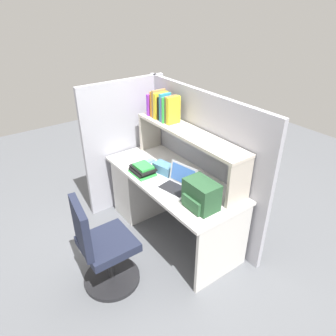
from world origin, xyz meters
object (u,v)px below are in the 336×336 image
object	(u,v)px
paper_cup	(128,157)
computer_mouse	(150,161)
laptop	(178,184)
office_chair	(102,251)
tissue_box	(164,168)
backpack	(201,195)

from	to	relation	value
paper_cup	computer_mouse	bearing A→B (deg)	42.73
laptop	computer_mouse	size ratio (longest dim) A/B	3.41
laptop	paper_cup	size ratio (longest dim) A/B	4.22
paper_cup	office_chair	size ratio (longest dim) A/B	0.09
laptop	office_chair	size ratio (longest dim) A/B	0.38
tissue_box	laptop	bearing A→B (deg)	-23.93
backpack	laptop	bearing A→B (deg)	176.23
laptop	backpack	world-z (taller)	backpack
paper_cup	tissue_box	distance (m)	0.48
tissue_box	office_chair	size ratio (longest dim) A/B	0.24
backpack	computer_mouse	world-z (taller)	backpack
paper_cup	tissue_box	bearing A→B (deg)	20.12
paper_cup	office_chair	xyz separation A→B (m)	(0.77, -0.73, -0.38)
laptop	office_chair	bearing A→B (deg)	-90.02
laptop	paper_cup	distance (m)	0.78
backpack	computer_mouse	size ratio (longest dim) A/B	2.88
office_chair	laptop	bearing A→B (deg)	-82.19
tissue_box	computer_mouse	bearing A→B (deg)	167.24
laptop	backpack	bearing A→B (deg)	-3.77
backpack	office_chair	distance (m)	0.99
laptop	computer_mouse	world-z (taller)	laptop
laptop	office_chair	distance (m)	0.91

